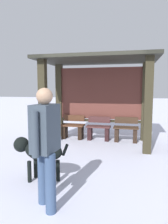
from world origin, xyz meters
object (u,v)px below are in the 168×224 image
bench_center_inside (99,130)px  person_walking (45,140)px  bus_shelter (98,82)px  bench_right_inside (126,132)px  bench_left_inside (73,129)px  dog (39,151)px

bench_center_inside → person_walking: person_walking is taller
bench_center_inside → person_walking: (-0.10, -3.86, 0.63)m
bus_shelter → bench_right_inside: bus_shelter is taller
bus_shelter → bench_left_inside: size_ratio=4.47×
bus_shelter → bench_center_inside: 1.52m
bench_center_inside → dog: bearing=-100.0°
bench_center_inside → dog: 3.18m
person_walking → dog: 0.95m
bench_right_inside → dog: dog is taller
bench_right_inside → dog: bearing=-114.1°
bus_shelter → bench_center_inside: bus_shelter is taller
bench_left_inside → dog: (0.30, -3.12, 0.22)m
bench_left_inside → person_walking: person_walking is taller
bench_left_inside → bench_right_inside: size_ratio=1.00×
bus_shelter → person_walking: bus_shelter is taller
bench_center_inside → dog: size_ratio=0.71×
bench_center_inside → bench_right_inside: bearing=0.1°
bus_shelter → person_walking: 3.76m
bench_center_inside → bench_right_inside: bench_right_inside is taller
bench_center_inside → bench_right_inside: (0.85, 0.00, -0.01)m
bench_right_inside → person_walking: size_ratio=0.46×
bench_left_inside → bench_right_inside: (1.70, 0.00, -0.01)m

